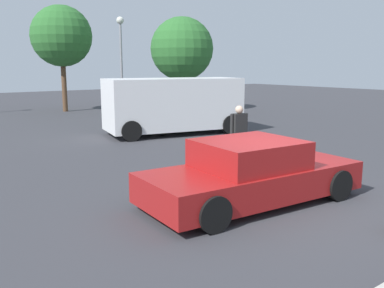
# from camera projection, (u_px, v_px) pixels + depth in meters

# --- Properties ---
(ground_plane) EXTENTS (80.00, 80.00, 0.00)m
(ground_plane) POSITION_uv_depth(u_px,v_px,m) (268.00, 204.00, 8.47)
(ground_plane) COLOR #38383D
(sedan_foreground) EXTENTS (4.66, 2.21, 1.28)m
(sedan_foreground) POSITION_uv_depth(u_px,v_px,m) (251.00, 174.00, 8.45)
(sedan_foreground) COLOR maroon
(sedan_foreground) RESTS_ON ground_plane
(van_white) EXTENTS (5.66, 3.25, 2.22)m
(van_white) POSITION_uv_depth(u_px,v_px,m) (173.00, 104.00, 16.93)
(van_white) COLOR white
(van_white) RESTS_ON ground_plane
(pedestrian) EXTENTS (0.57, 0.29, 1.63)m
(pedestrian) POSITION_uv_depth(u_px,v_px,m) (239.00, 129.00, 11.80)
(pedestrian) COLOR navy
(pedestrian) RESTS_ON ground_plane
(light_post_mid) EXTENTS (0.44, 0.44, 5.57)m
(light_post_mid) POSITION_uv_depth(u_px,v_px,m) (121.00, 46.00, 25.41)
(light_post_mid) COLOR gray
(light_post_mid) RESTS_ON ground_plane
(tree_back_left) EXTENTS (3.53, 3.53, 6.17)m
(tree_back_left) POSITION_uv_depth(u_px,v_px,m) (61.00, 36.00, 24.63)
(tree_back_left) COLOR brown
(tree_back_left) RESTS_ON ground_plane
(tree_back_center) EXTENTS (3.68, 3.68, 5.52)m
(tree_back_center) POSITION_uv_depth(u_px,v_px,m) (182.00, 49.00, 24.77)
(tree_back_center) COLOR brown
(tree_back_center) RESTS_ON ground_plane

